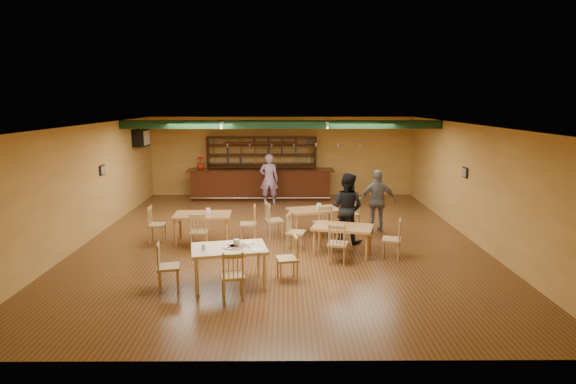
{
  "coord_description": "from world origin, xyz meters",
  "views": [
    {
      "loc": [
        0.12,
        -12.11,
        3.6
      ],
      "look_at": [
        0.2,
        0.6,
        1.15
      ],
      "focal_mm": 29.62,
      "sensor_mm": 36.0,
      "label": 1
    }
  ],
  "objects_px": {
    "bar_counter": "(261,184)",
    "near_table": "(229,266)",
    "dining_table_b": "(314,221)",
    "dining_table_d": "(342,240)",
    "patron_bar": "(269,179)",
    "patron_right_a": "(347,208)",
    "dining_table_c": "(203,228)"
  },
  "relations": [
    {
      "from": "bar_counter",
      "to": "near_table",
      "type": "relative_size",
      "value": 3.69
    },
    {
      "from": "dining_table_b",
      "to": "near_table",
      "type": "xyz_separation_m",
      "value": [
        -1.89,
        -3.73,
        0.05
      ]
    },
    {
      "from": "bar_counter",
      "to": "dining_table_d",
      "type": "relative_size",
      "value": 3.86
    },
    {
      "from": "dining_table_b",
      "to": "near_table",
      "type": "height_order",
      "value": "near_table"
    },
    {
      "from": "dining_table_b",
      "to": "dining_table_d",
      "type": "relative_size",
      "value": 0.99
    },
    {
      "from": "dining_table_b",
      "to": "dining_table_d",
      "type": "xyz_separation_m",
      "value": [
        0.57,
        -1.84,
        0.0
      ]
    },
    {
      "from": "patron_bar",
      "to": "near_table",
      "type": "bearing_deg",
      "value": 86.21
    },
    {
      "from": "near_table",
      "to": "patron_right_a",
      "type": "distance_m",
      "value": 4.01
    },
    {
      "from": "bar_counter",
      "to": "patron_bar",
      "type": "relative_size",
      "value": 2.98
    },
    {
      "from": "dining_table_d",
      "to": "dining_table_b",
      "type": "bearing_deg",
      "value": 123.11
    },
    {
      "from": "patron_bar",
      "to": "dining_table_b",
      "type": "bearing_deg",
      "value": 110.1
    },
    {
      "from": "bar_counter",
      "to": "dining_table_d",
      "type": "height_order",
      "value": "bar_counter"
    },
    {
      "from": "dining_table_b",
      "to": "near_table",
      "type": "relative_size",
      "value": 0.94
    },
    {
      "from": "dining_table_c",
      "to": "dining_table_b",
      "type": "bearing_deg",
      "value": 12.57
    },
    {
      "from": "dining_table_d",
      "to": "near_table",
      "type": "xyz_separation_m",
      "value": [
        -2.47,
        -1.89,
        0.04
      ]
    },
    {
      "from": "patron_bar",
      "to": "dining_table_d",
      "type": "bearing_deg",
      "value": 109.31
    },
    {
      "from": "dining_table_d",
      "to": "patron_right_a",
      "type": "relative_size",
      "value": 0.77
    },
    {
      "from": "dining_table_c",
      "to": "dining_table_d",
      "type": "relative_size",
      "value": 1.05
    },
    {
      "from": "bar_counter",
      "to": "patron_bar",
      "type": "height_order",
      "value": "patron_bar"
    },
    {
      "from": "dining_table_b",
      "to": "patron_bar",
      "type": "relative_size",
      "value": 0.76
    },
    {
      "from": "dining_table_c",
      "to": "near_table",
      "type": "bearing_deg",
      "value": -72.83
    },
    {
      "from": "bar_counter",
      "to": "near_table",
      "type": "height_order",
      "value": "bar_counter"
    },
    {
      "from": "bar_counter",
      "to": "dining_table_c",
      "type": "bearing_deg",
      "value": -103.19
    },
    {
      "from": "dining_table_c",
      "to": "dining_table_d",
      "type": "height_order",
      "value": "dining_table_c"
    },
    {
      "from": "dining_table_d",
      "to": "dining_table_c",
      "type": "bearing_deg",
      "value": 178.51
    },
    {
      "from": "dining_table_b",
      "to": "dining_table_c",
      "type": "relative_size",
      "value": 0.94
    },
    {
      "from": "patron_bar",
      "to": "dining_table_c",
      "type": "bearing_deg",
      "value": 71.15
    },
    {
      "from": "dining_table_b",
      "to": "patron_bar",
      "type": "distance_m",
      "value": 4.03
    },
    {
      "from": "bar_counter",
      "to": "near_table",
      "type": "distance_m",
      "value": 8.32
    },
    {
      "from": "near_table",
      "to": "dining_table_b",
      "type": "bearing_deg",
      "value": 51.71
    },
    {
      "from": "bar_counter",
      "to": "patron_right_a",
      "type": "relative_size",
      "value": 2.96
    },
    {
      "from": "patron_bar",
      "to": "patron_right_a",
      "type": "height_order",
      "value": "patron_right_a"
    }
  ]
}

